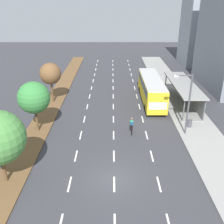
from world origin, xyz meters
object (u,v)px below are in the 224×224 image
Objects in this scene: bus_shelter at (185,92)px; bus at (152,87)px; median_tree_third at (51,74)px; median_tree_second at (34,98)px; trash_bin at (190,123)px; cyclist at (132,126)px; streetlight at (188,101)px.

bus_shelter is 4.45m from bus.
bus is 2.08× the size of median_tree_third.
median_tree_second reaches higher than trash_bin.
cyclist reaches higher than trash_bin.
median_tree_third is 0.83× the size of streetlight.
bus reaches higher than trash_bin.
streetlight is at bearing -2.91° from median_tree_second.
cyclist is 0.28× the size of streetlight.
bus is at bearing 32.95° from median_tree_second.
median_tree_second is at bearing -177.51° from trash_bin.
median_tree_second is at bearing 178.05° from cyclist.
median_tree_third is (-0.13, 8.44, 0.20)m from median_tree_second.
trash_bin is (-1.08, -6.84, -1.29)m from bus_shelter.
bus is 9.78m from cyclist.
bus_shelter is 7.04m from trash_bin.
bus is 13.79m from median_tree_third.
cyclist is 6.34m from streetlight.
cyclist is 0.33× the size of median_tree_second.
trash_bin is (16.84, -7.72, -3.51)m from median_tree_third.
median_tree_second reaches higher than median_tree_third.
bus_shelter reaches higher than trash_bin.
median_tree_third is at bearing 155.38° from trash_bin.
trash_bin is (1.03, 1.52, -3.31)m from streetlight.
median_tree_second is 17.05m from trash_bin.
median_tree_second is at bearing -156.96° from bus_shelter.
median_tree_third reaches higher than bus_shelter.
bus is 2.07× the size of median_tree_second.
cyclist is 6.63m from trash_bin.
streetlight is at bearing -30.30° from median_tree_third.
median_tree_second is 15.70m from streetlight.
median_tree_second reaches higher than cyclist.
bus_shelter is 2.14× the size of median_tree_second.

